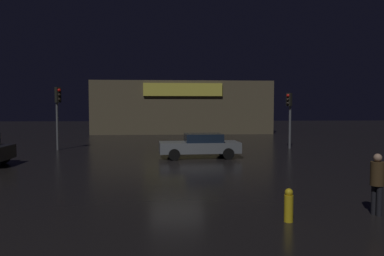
{
  "coord_description": "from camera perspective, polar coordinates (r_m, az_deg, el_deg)",
  "views": [
    {
      "loc": [
        -0.48,
        -17.41,
        2.77
      ],
      "look_at": [
        1.21,
        6.76,
        1.44
      ],
      "focal_mm": 34.55,
      "sensor_mm": 36.0,
      "label": 1
    }
  ],
  "objects": [
    {
      "name": "ground_plane",
      "position": [
        17.64,
        -2.39,
        -5.89
      ],
      "size": [
        120.0,
        120.0,
        0.0
      ],
      "primitive_type": "plane",
      "color": "black"
    },
    {
      "name": "store_building",
      "position": [
        42.8,
        -1.7,
        3.18
      ],
      "size": [
        19.04,
        9.87,
        5.59
      ],
      "color": "brown",
      "rests_on": "ground"
    },
    {
      "name": "fire_hydrant",
      "position": [
        9.44,
        14.7,
        -11.47
      ],
      "size": [
        0.22,
        0.22,
        0.82
      ],
      "color": "gold",
      "rests_on": "ground"
    },
    {
      "name": "pedestrian",
      "position": [
        10.67,
        26.67,
        -7.14
      ],
      "size": [
        0.43,
        0.43,
        1.6
      ],
      "color": "black",
      "rests_on": "ground"
    },
    {
      "name": "traffic_signal_main",
      "position": [
        25.84,
        14.8,
        2.73
      ],
      "size": [
        0.43,
        0.42,
        3.76
      ],
      "color": "#595B60",
      "rests_on": "ground"
    },
    {
      "name": "traffic_signal_opposite",
      "position": [
        25.54,
        -20.01,
        3.29
      ],
      "size": [
        0.42,
        0.42,
        4.1
      ],
      "color": "#595B60",
      "rests_on": "ground"
    },
    {
      "name": "car_near",
      "position": [
        20.44,
        1.29,
        -2.67
      ],
      "size": [
        4.48,
        2.14,
        1.34
      ],
      "color": "slate",
      "rests_on": "ground"
    }
  ]
}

